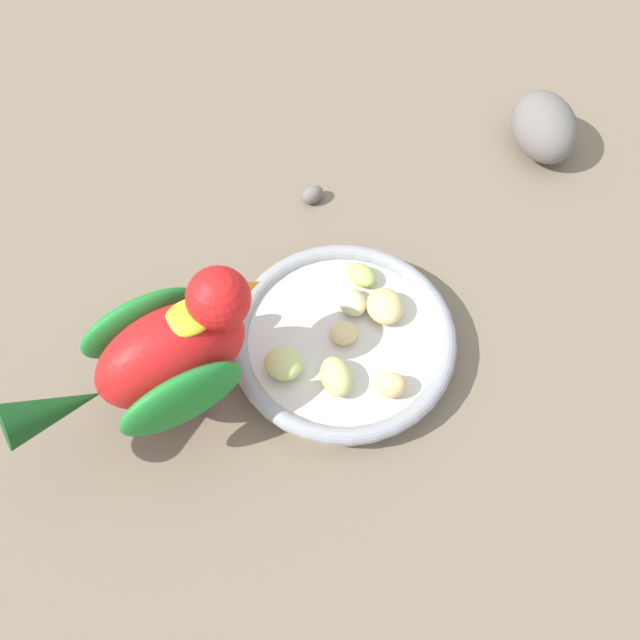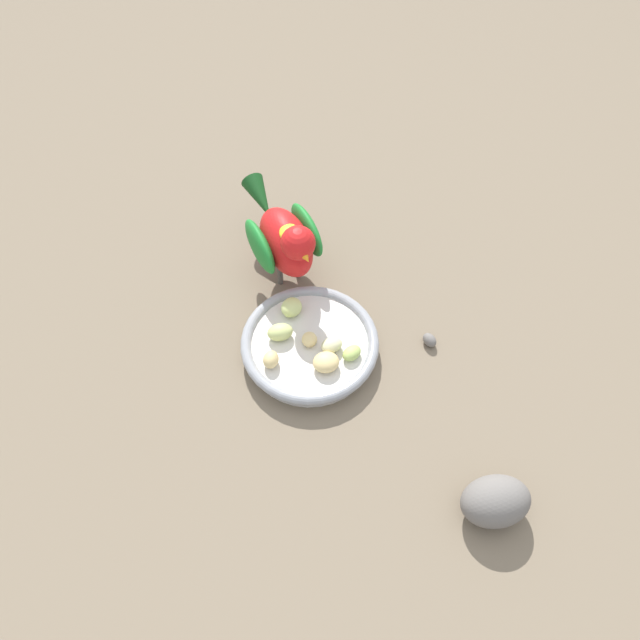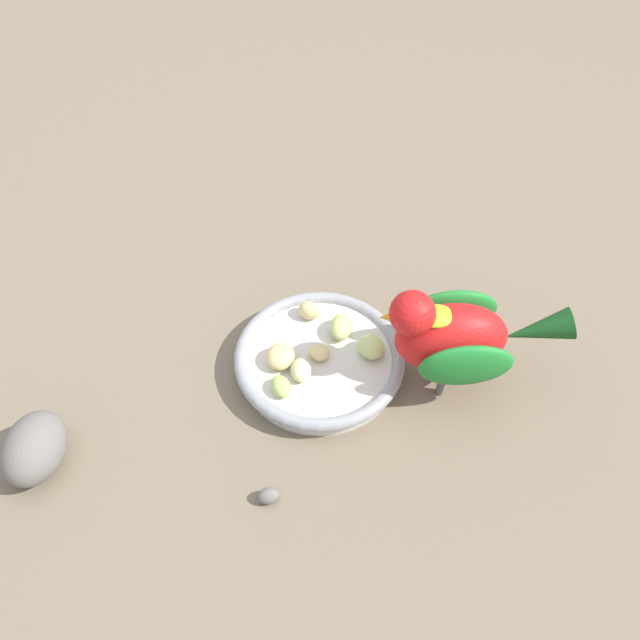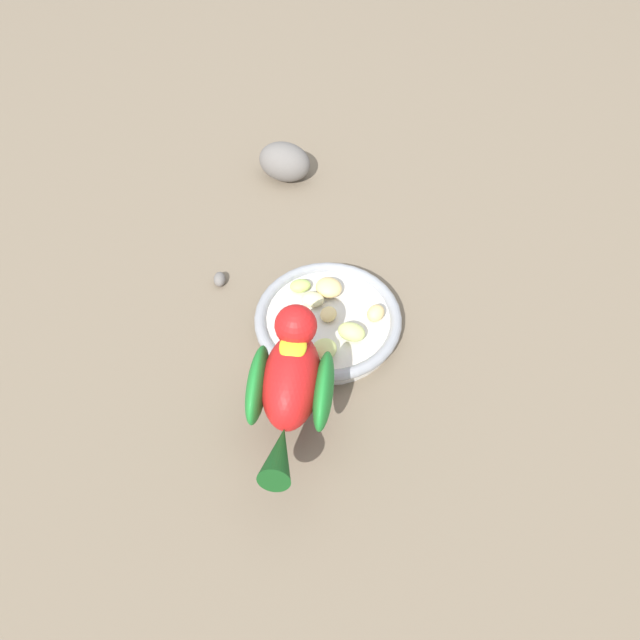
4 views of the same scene
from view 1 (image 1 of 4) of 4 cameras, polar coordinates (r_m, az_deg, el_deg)
ground_plane at (r=0.69m, az=0.62°, el=-2.01°), size 4.00×4.00×0.00m
feeding_bowl at (r=0.67m, az=1.75°, el=-1.64°), size 0.20×0.20×0.03m
apple_piece_0 at (r=0.65m, az=1.76°, el=-1.21°), size 0.03×0.03×0.02m
apple_piece_1 at (r=0.63m, az=1.26°, el=-4.31°), size 0.04×0.05×0.02m
apple_piece_2 at (r=0.67m, az=2.41°, el=1.42°), size 0.04×0.04×0.02m
apple_piece_3 at (r=0.69m, az=3.19°, el=3.43°), size 0.04×0.03×0.02m
apple_piece_4 at (r=0.64m, az=-2.76°, el=-3.34°), size 0.03×0.03×0.02m
apple_piece_5 at (r=0.67m, az=4.96°, el=1.06°), size 0.05×0.05×0.02m
apple_piece_6 at (r=0.63m, az=5.43°, el=-4.92°), size 0.03×0.03×0.02m
parrot at (r=0.59m, az=-11.62°, el=-2.55°), size 0.17×0.19×0.15m
rock_large at (r=0.84m, az=16.64°, el=13.85°), size 0.10×0.11×0.06m
pebble_0 at (r=0.77m, az=-0.56°, el=9.49°), size 0.03×0.03×0.02m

